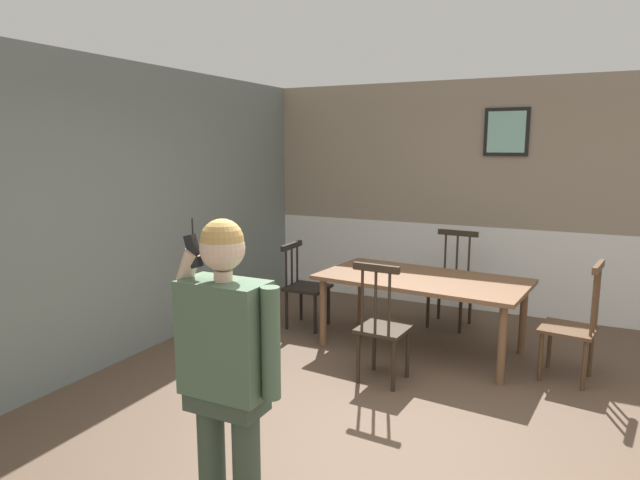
# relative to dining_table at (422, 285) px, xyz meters

# --- Properties ---
(ground_plane) EXTENTS (7.55, 7.55, 0.00)m
(ground_plane) POSITION_rel_dining_table_xyz_m (0.33, -1.76, -0.66)
(ground_plane) COLOR brown
(room_back_partition) EXTENTS (5.68, 0.17, 2.77)m
(room_back_partition) POSITION_rel_dining_table_xyz_m (0.33, 1.68, 0.67)
(room_back_partition) COLOR gray
(room_back_partition) RESTS_ON ground_plane
(room_left_partition) EXTENTS (0.13, 6.86, 2.77)m
(room_left_partition) POSITION_rel_dining_table_xyz_m (-2.51, -1.77, 0.72)
(room_left_partition) COLOR slate
(room_left_partition) RESTS_ON ground_plane
(dining_table) EXTENTS (2.05, 1.21, 0.73)m
(dining_table) POSITION_rel_dining_table_xyz_m (0.00, 0.00, 0.00)
(dining_table) COLOR brown
(dining_table) RESTS_ON ground_plane
(chair_near_window) EXTENTS (0.43, 0.43, 1.06)m
(chair_near_window) POSITION_rel_dining_table_xyz_m (-0.09, -0.89, -0.17)
(chair_near_window) COLOR #2D2319
(chair_near_window) RESTS_ON ground_plane
(chair_by_doorway) EXTENTS (0.49, 0.49, 1.06)m
(chair_by_doorway) POSITION_rel_dining_table_xyz_m (0.09, 0.90, -0.17)
(chair_by_doorway) COLOR #2D2319
(chair_by_doorway) RESTS_ON ground_plane
(chair_at_table_head) EXTENTS (0.48, 0.48, 1.05)m
(chair_at_table_head) POSITION_rel_dining_table_xyz_m (1.36, -0.14, -0.18)
(chair_at_table_head) COLOR #513823
(chair_at_table_head) RESTS_ON ground_plane
(chair_opposite_corner) EXTENTS (0.44, 0.44, 0.93)m
(chair_opposite_corner) POSITION_rel_dining_table_xyz_m (-1.36, 0.13, -0.20)
(chair_opposite_corner) COLOR black
(chair_opposite_corner) RESTS_ON ground_plane
(person_figure) EXTENTS (0.59, 0.24, 1.66)m
(person_figure) POSITION_rel_dining_table_xyz_m (-0.12, -3.05, 0.30)
(person_figure) COLOR #3A493A
(person_figure) RESTS_ON ground_plane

